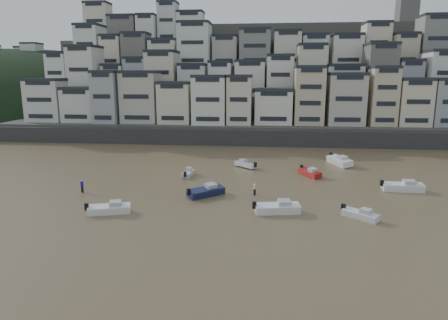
# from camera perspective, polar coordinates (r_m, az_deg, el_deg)

# --- Properties ---
(ground) EXTENTS (400.00, 400.00, 0.00)m
(ground) POSITION_cam_1_polar(r_m,az_deg,el_deg) (30.10, -14.77, -19.56)
(ground) COLOR brown
(ground) RESTS_ON ground
(sea_strip) EXTENTS (340.00, 340.00, 0.00)m
(sea_strip) POSITION_cam_1_polar(r_m,az_deg,el_deg) (207.57, -29.41, 6.25)
(sea_strip) COLOR #4A5B6A
(sea_strip) RESTS_ON ground
(harbor_wall) EXTENTS (140.00, 3.00, 3.50)m
(harbor_wall) POSITION_cam_1_polar(r_m,az_deg,el_deg) (89.87, 6.13, 3.17)
(harbor_wall) COLOR #38383A
(harbor_wall) RESTS_ON ground
(hillside) EXTENTS (141.04, 66.00, 50.00)m
(hillside) POSITION_cam_1_polar(r_m,az_deg,el_deg) (128.76, 8.41, 10.82)
(hillside) COLOR #4C4C47
(hillside) RESTS_ON ground
(headland) EXTENTS (216.00, 135.00, 53.33)m
(headland) POSITION_cam_1_polar(r_m,az_deg,el_deg) (190.89, -27.43, 6.07)
(headland) COLOR black
(headland) RESTS_ON ground
(boat_b) EXTENTS (4.35, 4.01, 1.22)m
(boat_b) POSITION_cam_1_polar(r_m,az_deg,el_deg) (46.88, 18.92, -7.23)
(boat_b) COLOR silver
(boat_b) RESTS_ON ground
(boat_j) EXTENTS (5.47, 3.11, 1.42)m
(boat_j) POSITION_cam_1_polar(r_m,az_deg,el_deg) (47.80, -16.08, -6.54)
(boat_j) COLOR white
(boat_j) RESTS_ON ground
(boat_a) EXTENTS (5.90, 2.86, 1.54)m
(boat_a) POSITION_cam_1_polar(r_m,az_deg,el_deg) (46.44, 7.64, -6.63)
(boat_a) COLOR white
(boat_a) RESTS_ON ground
(boat_e) EXTENTS (3.77, 5.03, 1.33)m
(boat_e) POSITION_cam_1_polar(r_m,az_deg,el_deg) (63.95, 12.15, -1.68)
(boat_e) COLOR #A31914
(boat_e) RESTS_ON ground
(boat_c) EXTENTS (5.37, 5.13, 1.53)m
(boat_c) POSITION_cam_1_polar(r_m,az_deg,el_deg) (52.40, -2.59, -4.36)
(boat_c) COLOR #151F44
(boat_c) RESTS_ON ground
(boat_i) EXTENTS (4.27, 6.94, 1.80)m
(boat_i) POSITION_cam_1_polar(r_m,az_deg,el_deg) (73.17, 16.16, 0.03)
(boat_i) COLOR white
(boat_i) RESTS_ON ground
(boat_h) EXTENTS (4.54, 4.30, 1.29)m
(boat_h) POSITION_cam_1_polar(r_m,az_deg,el_deg) (68.43, 3.13, -0.54)
(boat_h) COLOR silver
(boat_h) RESTS_ON ground
(boat_f) EXTENTS (1.57, 4.22, 1.13)m
(boat_f) POSITION_cam_1_polar(r_m,az_deg,el_deg) (62.93, -5.13, -1.77)
(boat_f) COLOR silver
(boat_f) RESTS_ON ground
(boat_d) EXTENTS (5.93, 1.97, 1.61)m
(boat_d) POSITION_cam_1_polar(r_m,az_deg,el_deg) (59.80, 24.19, -3.31)
(boat_d) COLOR white
(boat_d) RESTS_ON ground
(person_blue) EXTENTS (0.44, 0.44, 1.74)m
(person_blue) POSITION_cam_1_polar(r_m,az_deg,el_deg) (57.23, -19.61, -3.53)
(person_blue) COLOR #1B15A2
(person_blue) RESTS_ON ground
(person_pink) EXTENTS (0.44, 0.44, 1.74)m
(person_pink) POSITION_cam_1_polar(r_m,az_deg,el_deg) (52.91, 4.41, -4.10)
(person_pink) COLOR beige
(person_pink) RESTS_ON ground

